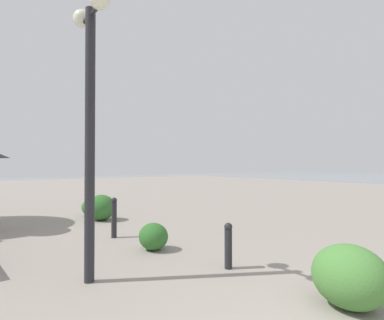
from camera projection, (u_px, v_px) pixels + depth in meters
The scene contains 7 objects.
lamppost at pixel (90, 93), 4.33m from camera, with size 0.98×0.28×3.99m.
bollard_near at pixel (228, 245), 4.84m from camera, with size 0.13×0.13×0.72m.
bollard_mid at pixel (114, 217), 6.90m from camera, with size 0.13×0.13×0.90m.
shrub_low at pixel (101, 207), 9.04m from camera, with size 0.89×0.80×0.75m.
shrub_round at pixel (91, 207), 9.91m from camera, with size 0.63×0.57×0.54m.
shrub_wide at pixel (153, 236), 5.90m from camera, with size 0.61×0.55×0.52m.
shrub_tall at pixel (350, 276), 3.51m from camera, with size 0.85×0.77×0.72m.
Camera 1 is at (-0.57, 2.31, 1.65)m, focal length 28.64 mm.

